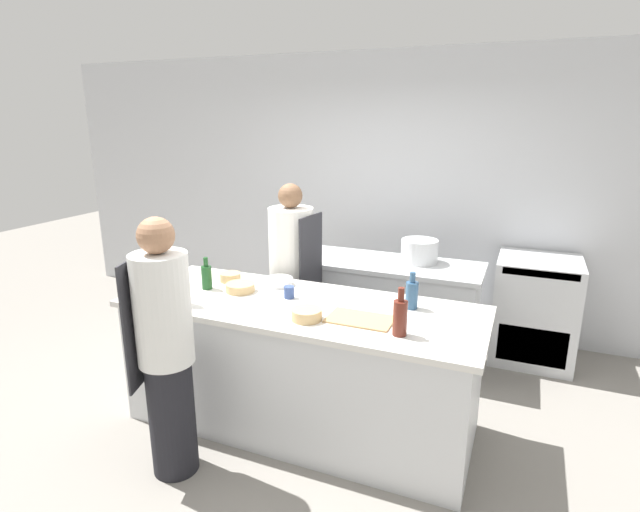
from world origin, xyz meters
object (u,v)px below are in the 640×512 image
bottle_cooking_oil (400,316)px  bowl_mixing_large (240,287)px  bowl_prep_small (279,282)px  bowl_ceramic_blue (307,314)px  cup (289,292)px  bottle_wine (207,276)px  bowl_wooden_salad (230,277)px  stockpot (419,251)px  bottle_vinegar (412,294)px  oven_range (535,310)px  bottle_olive_oil (181,287)px  chef_at_stove (292,280)px  chef_at_prep_near (166,351)px

bottle_cooking_oil → bowl_mixing_large: (-1.26, 0.29, -0.09)m
bowl_prep_small → bowl_ceramic_blue: bowl_ceramic_blue is taller
bowl_ceramic_blue → cup: size_ratio=2.28×
bottle_wine → cup: size_ratio=2.83×
bowl_prep_small → cup: 0.29m
bottle_wine → bowl_wooden_salad: size_ratio=1.51×
stockpot → bowl_mixing_large: bearing=-129.7°
cup → bowl_prep_small: bearing=131.6°
bottle_vinegar → bottle_wine: size_ratio=1.05×
oven_range → bowl_ceramic_blue: bearing=-124.8°
bottle_wine → bowl_prep_small: (0.46, 0.28, -0.07)m
bottle_wine → bowl_wooden_salad: bottle_wine is taller
stockpot → bowl_wooden_salad: bearing=-138.8°
bottle_olive_oil → bowl_wooden_salad: 0.56m
chef_at_stove → bowl_mixing_large: (-0.09, -0.69, 0.14)m
bottle_cooking_oil → bowl_prep_small: bottle_cooking_oil is taller
bottle_cooking_oil → stockpot: (-0.21, 1.56, -0.01)m
bowl_wooden_salad → stockpot: (1.25, 1.09, 0.07)m
bottle_vinegar → cup: (-0.84, -0.14, -0.06)m
bottle_wine → bowl_prep_small: size_ratio=1.14×
chef_at_prep_near → bottle_olive_oil: bearing=8.6°
bottle_wine → bowl_ceramic_blue: bottle_wine is taller
bottle_olive_oil → cup: (0.62, 0.39, -0.08)m
bottle_olive_oil → bowl_mixing_large: 0.45m
cup → bottle_olive_oil: bearing=-147.8°
oven_range → bowl_mixing_large: bearing=-140.5°
bottle_olive_oil → bottle_vinegar: bearing=19.9°
chef_at_prep_near → bottle_wine: (-0.24, 0.78, 0.20)m
chef_at_stove → bowl_ceramic_blue: chef_at_stove is taller
chef_at_stove → bottle_wine: bearing=-18.6°
chef_at_prep_near → bowl_wooden_salad: (-0.18, 1.00, 0.14)m
bottle_vinegar → bottle_cooking_oil: (0.03, -0.45, 0.02)m
bowl_mixing_large → stockpot: stockpot is taller
bottle_vinegar → bottle_wine: bearing=-172.4°
bottle_vinegar → stockpot: bottle_vinegar is taller
bottle_cooking_oil → chef_at_stove: bearing=140.2°
chef_at_stove → bottle_vinegar: bearing=71.7°
bowl_ceramic_blue → bowl_wooden_salad: (-0.86, 0.47, -0.00)m
bottle_cooking_oil → bowl_ceramic_blue: bottle_cooking_oil is taller
oven_range → stockpot: size_ratio=2.98×
bottle_cooking_oil → bowl_ceramic_blue: bearing=-179.9°
bowl_wooden_salad → stockpot: stockpot is taller
chef_at_stove → bowl_prep_small: chef_at_stove is taller
stockpot → cup: bearing=-117.9°
bowl_prep_small → bottle_vinegar: bearing=-4.4°
bowl_wooden_salad → stockpot: size_ratio=0.50×
chef_at_prep_near → bowl_ceramic_blue: chef_at_prep_near is taller
oven_range → stockpot: 1.21m
bowl_ceramic_blue → bottle_olive_oil: bearing=-174.8°
cup → bottle_wine: bearing=-174.8°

